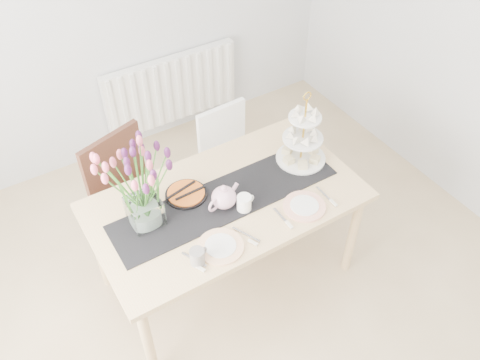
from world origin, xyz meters
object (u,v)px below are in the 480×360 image
cake_stand (302,144)px  chair_brown (129,189)px  mug_white (244,203)px  plate_left (221,247)px  teapot (224,198)px  chair_white (230,152)px  radiator (172,89)px  tart_tin (186,194)px  plate_right (304,206)px  tulip_vase (138,177)px  dining_table (226,208)px  mug_grey (197,257)px  cream_jug (303,131)px

cake_stand → chair_brown: bearing=151.0°
mug_white → plate_left: (-0.26, -0.17, -0.04)m
plate_left → teapot: bearing=55.8°
chair_white → cake_stand: cake_stand is taller
plate_left → radiator: bearing=72.0°
tart_tin → plate_right: size_ratio=1.00×
tulip_vase → teapot: tulip_vase is taller
mug_white → plate_right: size_ratio=0.40×
dining_table → mug_grey: bearing=-138.7°
radiator → mug_white: 1.82m
chair_white → plate_right: size_ratio=3.21×
dining_table → teapot: size_ratio=6.86×
dining_table → chair_white: chair_white is taller
radiator → dining_table: bearing=-104.3°
teapot → cream_jug: bearing=3.8°
mug_grey → mug_white: mug_white is taller
teapot → mug_white: bearing=-59.6°
chair_white → dining_table: bearing=-125.5°
mug_white → plate_left: size_ratio=0.40×
chair_brown → radiator: bearing=34.3°
plate_right → cake_stand: bearing=56.4°
teapot → tart_tin: (-0.15, 0.19, -0.06)m
cream_jug → tart_tin: cream_jug is taller
cream_jug → plate_left: cream_jug is taller
dining_table → plate_left: size_ratio=6.28×
mug_grey → plate_right: bearing=-17.0°
mug_grey → plate_left: (0.15, 0.02, -0.04)m
chair_white → plate_left: chair_white is taller
chair_brown → chair_white: chair_brown is taller
cream_jug → tart_tin: bearing=-167.8°
plate_right → teapot: bearing=147.4°
mug_grey → mug_white: (0.41, 0.19, 0.00)m
chair_white → tulip_vase: tulip_vase is taller
chair_white → plate_right: 0.99m
teapot → plate_left: (-0.17, -0.25, -0.07)m
mug_grey → tart_tin: bearing=50.7°
chair_brown → cake_stand: (0.98, -0.54, 0.34)m
cream_jug → plate_left: size_ratio=0.36×
cream_jug → cake_stand: bearing=-122.7°
radiator → chair_white: bearing=-90.4°
plate_left → plate_right: 0.56m
chair_white → plate_left: bearing=-126.5°
tulip_vase → mug_white: tulip_vase is taller
radiator → teapot: bearing=-105.2°
plate_left → plate_right: bearing=0.0°
dining_table → cream_jug: 0.78m
mug_white → plate_right: 0.35m
mug_grey → teapot: bearing=21.5°
teapot → tart_tin: 0.25m
mug_grey → dining_table: bearing=22.5°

